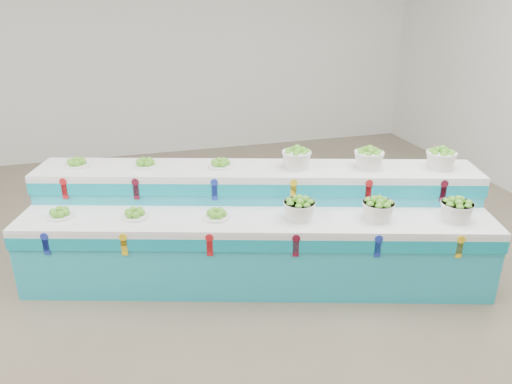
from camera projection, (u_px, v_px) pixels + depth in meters
ground at (173, 333)px, 4.03m from camera, size 10.00×10.00×0.00m
back_wall at (126, 35)px, 7.71m from camera, size 10.00×0.00×10.00m
display_stand at (256, 226)px, 4.73m from camera, size 4.53×2.36×1.02m
plate_lower_left at (60, 213)px, 4.41m from camera, size 0.30×0.30×0.10m
plate_lower_mid at (135, 213)px, 4.40m from camera, size 0.30×0.30×0.10m
plate_lower_right at (217, 214)px, 4.39m from camera, size 0.30×0.30×0.10m
basket_lower_left at (299, 208)px, 4.36m from camera, size 0.36×0.36×0.21m
basket_lower_mid at (378, 209)px, 4.35m from camera, size 0.36×0.36×0.21m
basket_lower_right at (457, 209)px, 4.34m from camera, size 0.36×0.36×0.21m
plate_upper_left at (77, 162)px, 4.80m from camera, size 0.30×0.30×0.10m
plate_upper_mid at (145, 162)px, 4.79m from camera, size 0.30×0.30×0.10m
plate_upper_right at (221, 163)px, 4.78m from camera, size 0.30×0.30×0.10m
basket_upper_left at (297, 158)px, 4.74m from camera, size 0.36×0.36×0.21m
basket_upper_mid at (369, 158)px, 4.73m from camera, size 0.36×0.36×0.21m
basket_upper_right at (441, 158)px, 4.72m from camera, size 0.36×0.36×0.21m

